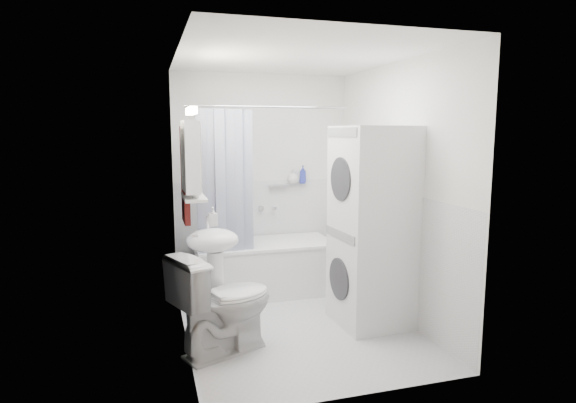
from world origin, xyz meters
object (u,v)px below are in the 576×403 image
object	(u,v)px
sink	(214,257)
bathtub	(264,265)
toilet	(224,303)
washer_dryer	(373,227)

from	to	relation	value
sink	bathtub	bearing A→B (deg)	55.63
sink	toilet	distance (m)	0.43
washer_dryer	toilet	xyz separation A→B (m)	(-1.40, -0.22, -0.50)
bathtub	sink	world-z (taller)	sink
toilet	sink	bearing A→B (deg)	-16.40
bathtub	washer_dryer	xyz separation A→B (m)	(0.75, -1.09, 0.59)
toilet	bathtub	bearing A→B (deg)	-48.77
washer_dryer	sink	bearing A→B (deg)	173.31
bathtub	toilet	size ratio (longest dim) A/B	1.79
sink	toilet	bearing A→B (deg)	-83.87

